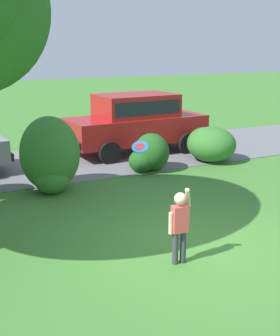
% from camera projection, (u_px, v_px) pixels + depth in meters
% --- Properties ---
extents(ground_plane, '(80.00, 80.00, 0.00)m').
position_uv_depth(ground_plane, '(196.00, 247.00, 8.26)').
color(ground_plane, '#3D752D').
extents(driveway_strip, '(28.00, 4.40, 0.02)m').
position_uv_depth(driveway_strip, '(70.00, 162.00, 14.18)').
color(driveway_strip, slate).
rests_on(driveway_strip, ground).
extents(shrub_centre, '(1.45, 1.51, 1.82)m').
position_uv_depth(shrub_centre, '(50.00, 157.00, 11.26)').
color(shrub_centre, '#33702B').
rests_on(shrub_centre, ground).
extents(shrub_centre_right, '(1.19, 1.09, 1.07)m').
position_uv_depth(shrub_centre_right, '(149.00, 154.00, 13.07)').
color(shrub_centre_right, '#1E511C').
rests_on(shrub_centre_right, ground).
extents(shrub_far_end, '(1.45, 1.62, 1.06)m').
position_uv_depth(shrub_far_end, '(209.00, 144.00, 14.21)').
color(shrub_far_end, '#33702B').
rests_on(shrub_far_end, ground).
extents(parked_suv, '(4.76, 2.21, 1.92)m').
position_uv_depth(parked_suv, '(136.00, 120.00, 15.12)').
color(parked_suv, maroon).
rests_on(parked_suv, ground).
extents(child_thrower, '(0.46, 0.25, 1.29)m').
position_uv_depth(child_thrower, '(180.00, 222.00, 7.48)').
color(child_thrower, '#383842').
rests_on(child_thrower, ground).
extents(frisbee, '(0.31, 0.26, 0.24)m').
position_uv_depth(frisbee, '(140.00, 147.00, 7.90)').
color(frisbee, '#337FDB').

